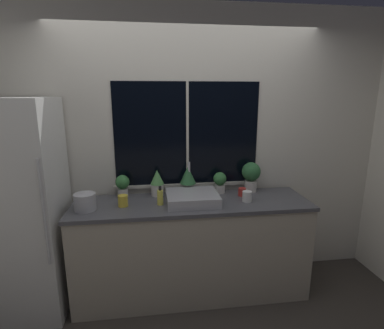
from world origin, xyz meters
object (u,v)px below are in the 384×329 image
at_px(potted_plant_left, 157,182).
at_px(mug_red, 242,192).
at_px(mug_white, 247,196).
at_px(mug_yellow, 123,201).
at_px(sink, 192,198).
at_px(potted_plant_right, 220,182).
at_px(potted_plant_far_right, 251,175).
at_px(potted_plant_far_left, 123,185).
at_px(kettle, 85,201).
at_px(potted_plant_center, 188,177).
at_px(soap_bottle, 160,197).
at_px(refrigerator, 24,210).

bearing_deg(potted_plant_left, mug_red, -8.39).
relative_size(mug_white, mug_yellow, 0.98).
bearing_deg(mug_red, mug_yellow, -173.56).
xyz_separation_m(potted_plant_left, mug_yellow, (-0.31, -0.24, -0.08)).
height_order(mug_yellow, mug_red, mug_yellow).
xyz_separation_m(sink, potted_plant_right, (0.31, 0.23, 0.07)).
bearing_deg(mug_yellow, potted_plant_far_right, 11.19).
height_order(potted_plant_far_left, potted_plant_left, potted_plant_left).
bearing_deg(mug_white, potted_plant_left, 160.96).
distance_m(potted_plant_right, mug_yellow, 0.95).
height_order(potted_plant_right, potted_plant_far_right, potted_plant_far_right).
bearing_deg(kettle, potted_plant_center, 17.91).
bearing_deg(potted_plant_far_left, kettle, -134.34).
bearing_deg(soap_bottle, mug_red, 9.39).
distance_m(refrigerator, potted_plant_center, 1.45).
bearing_deg(soap_bottle, mug_white, -2.06).
bearing_deg(potted_plant_right, refrigerator, -172.22).
distance_m(potted_plant_far_right, mug_white, 0.33).
xyz_separation_m(potted_plant_left, mug_red, (0.81, -0.12, -0.10)).
bearing_deg(kettle, potted_plant_left, 25.63).
height_order(sink, potted_plant_center, sink).
height_order(potted_plant_left, potted_plant_right, potted_plant_left).
distance_m(potted_plant_far_right, mug_yellow, 1.27).
relative_size(potted_plant_center, potted_plant_right, 1.34).
relative_size(soap_bottle, kettle, 0.95).
xyz_separation_m(refrigerator, potted_plant_left, (1.12, 0.24, 0.13)).
xyz_separation_m(mug_yellow, kettle, (-0.31, -0.05, 0.03)).
bearing_deg(sink, potted_plant_left, 142.74).
relative_size(potted_plant_far_right, kettle, 1.66).
height_order(refrigerator, mug_red, refrigerator).
height_order(potted_plant_left, potted_plant_far_right, potted_plant_far_right).
bearing_deg(refrigerator, potted_plant_far_right, 6.59).
bearing_deg(potted_plant_right, potted_plant_far_left, 180.00).
height_order(potted_plant_far_right, mug_yellow, potted_plant_far_right).
distance_m(sink, mug_white, 0.50).
bearing_deg(kettle, soap_bottle, 4.04).
distance_m(potted_plant_left, potted_plant_far_right, 0.93).
relative_size(potted_plant_far_right, mug_yellow, 2.98).
xyz_separation_m(potted_plant_left, soap_bottle, (0.02, -0.25, -0.06)).
height_order(refrigerator, soap_bottle, refrigerator).
bearing_deg(mug_yellow, mug_red, 6.44).
height_order(mug_white, mug_yellow, mug_yellow).
xyz_separation_m(potted_plant_far_left, mug_white, (1.13, -0.28, -0.07)).
bearing_deg(sink, potted_plant_far_left, 159.71).
bearing_deg(potted_plant_far_right, kettle, -169.22).
height_order(sink, mug_red, sink).
height_order(soap_bottle, kettle, soap_bottle).
distance_m(potted_plant_center, mug_yellow, 0.66).
relative_size(refrigerator, soap_bottle, 10.90).
bearing_deg(potted_plant_far_right, mug_white, -114.40).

